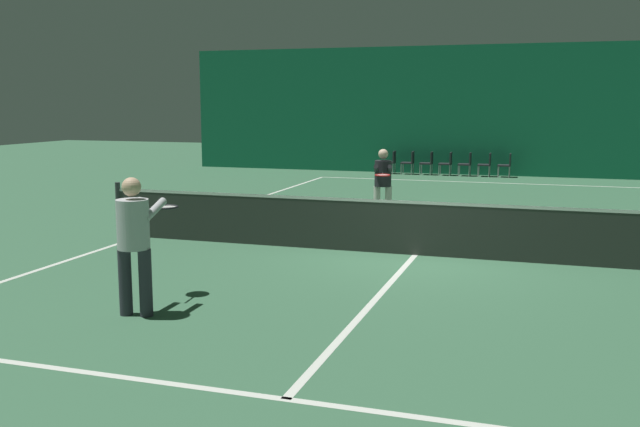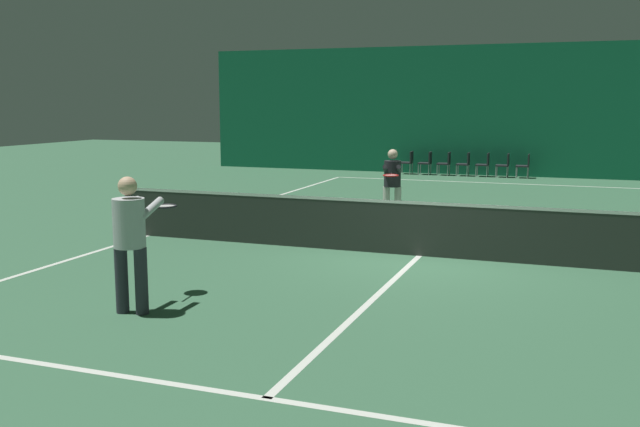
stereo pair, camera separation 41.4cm
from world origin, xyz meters
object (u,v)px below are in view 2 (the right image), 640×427
courtside_chair_0 (408,161)px  courtside_chair_4 (485,163)px  courtside_chair_1 (427,161)px  player_near (131,234)px  courtside_chair_5 (505,164)px  courtside_chair_6 (525,164)px  player_far (392,180)px  courtside_chair_2 (446,162)px  courtside_chair_3 (465,162)px  tennis_net (420,227)px

courtside_chair_0 → courtside_chair_4: 2.77m
courtside_chair_1 → player_near: bearing=0.2°
courtside_chair_5 → courtside_chair_6: 0.69m
player_far → courtside_chair_5: size_ratio=1.92×
player_far → courtside_chair_6: 10.83m
player_far → courtside_chair_2: (-0.74, 10.63, -0.46)m
courtside_chair_2 → courtside_chair_5: size_ratio=1.00×
player_near → courtside_chair_6: player_near is taller
courtside_chair_3 → courtside_chair_6: size_ratio=1.00×
courtside_chair_0 → courtside_chair_2: same height
courtside_chair_1 → courtside_chair_3: bearing=90.0°
tennis_net → courtside_chair_2: (-2.06, 13.86, -0.03)m
tennis_net → courtside_chair_0: 14.29m
courtside_chair_2 → tennis_net: bearing=8.5°
tennis_net → courtside_chair_5: size_ratio=14.29×
courtside_chair_2 → player_far: bearing=4.0°
tennis_net → courtside_chair_1: tennis_net is taller
courtside_chair_3 → player_far: bearing=0.2°
player_far → courtside_chair_3: (-0.04, 10.63, -0.46)m
courtside_chair_1 → courtside_chair_5: same height
player_far → courtside_chair_4: bearing=164.2°
courtside_chair_5 → courtside_chair_1: bearing=-90.0°
tennis_net → player_far: player_far is taller
courtside_chair_0 → courtside_chair_2: 1.39m
player_near → courtside_chair_4: size_ratio=2.07×
tennis_net → player_near: size_ratio=6.91×
courtside_chair_5 → courtside_chair_6: size_ratio=1.00×
courtside_chair_1 → courtside_chair_4: bearing=90.0°
courtside_chair_4 → courtside_chair_3: bearing=-90.0°
player_far → courtside_chair_4: size_ratio=1.92×
tennis_net → player_far: size_ratio=7.42×
tennis_net → courtside_chair_1: (-2.76, 13.86, -0.03)m
courtside_chair_0 → courtside_chair_5: same height
player_near → courtside_chair_2: player_near is taller
courtside_chair_0 → courtside_chair_6: bearing=90.0°
player_near → courtside_chair_6: (3.39, 18.41, -0.53)m
player_near → courtside_chair_1: player_near is taller
player_far → courtside_chair_2: 10.66m
courtside_chair_2 → courtside_chair_6: (2.77, 0.00, 0.00)m
courtside_chair_1 → courtside_chair_4: (2.08, 0.00, 0.00)m
player_far → courtside_chair_6: player_far is taller
courtside_chair_1 → courtside_chair_5: bearing=90.0°
player_near → courtside_chair_6: bearing=-17.1°
player_near → player_far: (1.35, 7.78, -0.07)m
player_far → courtside_chair_2: bearing=171.6°
courtside_chair_5 → courtside_chair_0: bearing=-90.0°
tennis_net → player_near: bearing=-120.5°
player_near → courtside_chair_4: player_near is taller
courtside_chair_3 → courtside_chair_0: bearing=-90.0°
player_far → courtside_chair_5: 10.72m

